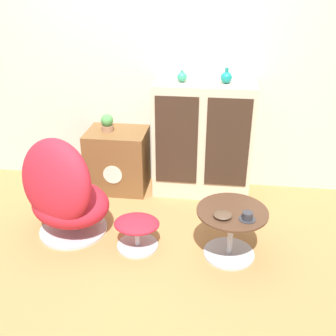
% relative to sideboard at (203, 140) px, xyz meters
% --- Properties ---
extents(ground_plane, '(12.00, 12.00, 0.00)m').
position_rel_sideboard_xyz_m(ground_plane, '(-0.52, -1.19, -0.57)').
color(ground_plane, '#A87542').
extents(wall_back, '(6.40, 0.06, 2.60)m').
position_rel_sideboard_xyz_m(wall_back, '(-0.52, 0.23, 0.73)').
color(wall_back, beige).
rests_on(wall_back, ground_plane).
extents(sideboard, '(0.95, 0.41, 1.14)m').
position_rel_sideboard_xyz_m(sideboard, '(0.00, 0.00, 0.00)').
color(sideboard, beige).
rests_on(sideboard, ground_plane).
extents(tv_console, '(0.60, 0.48, 0.63)m').
position_rel_sideboard_xyz_m(tv_console, '(-0.86, -0.03, -0.25)').
color(tv_console, brown).
rests_on(tv_console, ground_plane).
extents(egg_chair, '(0.89, 0.86, 0.92)m').
position_rel_sideboard_xyz_m(egg_chair, '(-1.10, -0.92, -0.17)').
color(egg_chair, '#B7B7BC').
rests_on(egg_chair, ground_plane).
extents(ottoman, '(0.37, 0.34, 0.27)m').
position_rel_sideboard_xyz_m(ottoman, '(-0.47, -1.01, -0.39)').
color(ottoman, '#B7B7BC').
rests_on(ottoman, ground_plane).
extents(coffee_table, '(0.55, 0.55, 0.42)m').
position_rel_sideboard_xyz_m(coffee_table, '(0.28, -1.02, -0.32)').
color(coffee_table, '#B7B7BC').
rests_on(coffee_table, ground_plane).
extents(vase_leftmost, '(0.09, 0.09, 0.11)m').
position_rel_sideboard_xyz_m(vase_leftmost, '(-0.21, 0.00, 0.61)').
color(vase_leftmost, '#2D8E6B').
rests_on(vase_leftmost, sideboard).
extents(vase_inner_left, '(0.11, 0.11, 0.14)m').
position_rel_sideboard_xyz_m(vase_inner_left, '(0.19, 0.00, 0.62)').
color(vase_inner_left, '#147A75').
rests_on(vase_inner_left, sideboard).
extents(potted_plant, '(0.12, 0.12, 0.17)m').
position_rel_sideboard_xyz_m(potted_plant, '(-0.95, -0.03, 0.15)').
color(potted_plant, '#996B4C').
rests_on(potted_plant, tv_console).
extents(teacup, '(0.12, 0.12, 0.06)m').
position_rel_sideboard_xyz_m(teacup, '(0.39, -1.13, -0.13)').
color(teacup, '#2D2D33').
rests_on(teacup, coffee_table).
extents(bowl, '(0.14, 0.14, 0.04)m').
position_rel_sideboard_xyz_m(bowl, '(0.21, -1.12, -0.13)').
color(bowl, '#4C3828').
rests_on(bowl, coffee_table).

